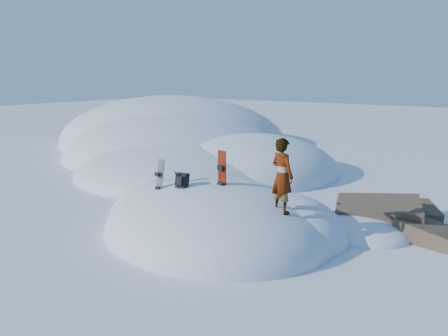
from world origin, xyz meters
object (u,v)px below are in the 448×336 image
Objects in this scene: backpack at (182,180)px; snowboard_red at (222,178)px; person at (282,176)px; snowboard_dark at (159,183)px.

snowboard_red is at bearing 31.97° from backpack.
snowboard_red is at bearing 14.92° from person.
person is (1.97, -0.12, 0.36)m from snowboard_red.
backpack is 2.93m from person.
person reaches higher than snowboard_red.
snowboard_dark is 0.79m from backpack.
snowboard_red reaches higher than backpack.
snowboard_red is 1.16× the size of snowboard_dark.
snowboard_dark is at bearing -143.66° from snowboard_red.
backpack is at bearing -132.73° from snowboard_red.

